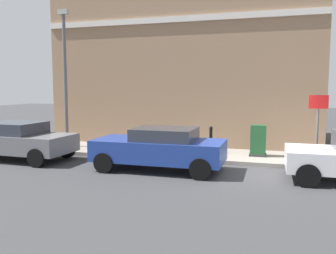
{
  "coord_description": "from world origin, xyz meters",
  "views": [
    {
      "loc": [
        -11.38,
        -0.07,
        2.65
      ],
      "look_at": [
        1.17,
        3.7,
        1.2
      ],
      "focal_mm": 37.85,
      "sensor_mm": 36.0,
      "label": 1
    }
  ],
  "objects_px": {
    "car_grey": "(15,140)",
    "bollard_far_kerb": "(157,141)",
    "lamppost": "(65,72)",
    "car_blue": "(160,148)",
    "utility_cabinet": "(258,142)",
    "bollard_near_cabinet": "(211,139)",
    "street_sign": "(318,118)"
  },
  "relations": [
    {
      "from": "car_grey",
      "to": "bollard_far_kerb",
      "type": "distance_m",
      "value": 5.26
    },
    {
      "from": "lamppost",
      "to": "car_blue",
      "type": "bearing_deg",
      "value": -116.38
    },
    {
      "from": "utility_cabinet",
      "to": "bollard_near_cabinet",
      "type": "bearing_deg",
      "value": 86.77
    },
    {
      "from": "car_blue",
      "to": "bollard_far_kerb",
      "type": "relative_size",
      "value": 4.01
    },
    {
      "from": "car_blue",
      "to": "utility_cabinet",
      "type": "bearing_deg",
      "value": -138.7
    },
    {
      "from": "bollard_near_cabinet",
      "to": "bollard_far_kerb",
      "type": "distance_m",
      "value": 2.12
    },
    {
      "from": "utility_cabinet",
      "to": "bollard_far_kerb",
      "type": "xyz_separation_m",
      "value": [
        -0.99,
        3.6,
        0.02
      ]
    },
    {
      "from": "bollard_near_cabinet",
      "to": "utility_cabinet",
      "type": "bearing_deg",
      "value": -93.23
    },
    {
      "from": "car_blue",
      "to": "utility_cabinet",
      "type": "xyz_separation_m",
      "value": [
        2.6,
        -2.95,
        -0.05
      ]
    },
    {
      "from": "car_blue",
      "to": "lamppost",
      "type": "relative_size",
      "value": 0.73
    },
    {
      "from": "bollard_near_cabinet",
      "to": "lamppost",
      "type": "xyz_separation_m",
      "value": [
        -0.23,
        6.18,
        2.6
      ]
    },
    {
      "from": "car_grey",
      "to": "bollard_far_kerb",
      "type": "height_order",
      "value": "car_grey"
    },
    {
      "from": "car_grey",
      "to": "lamppost",
      "type": "distance_m",
      "value": 3.56
    },
    {
      "from": "utility_cabinet",
      "to": "bollard_near_cabinet",
      "type": "distance_m",
      "value": 1.78
    },
    {
      "from": "lamppost",
      "to": "bollard_near_cabinet",
      "type": "bearing_deg",
      "value": -87.91
    },
    {
      "from": "utility_cabinet",
      "to": "street_sign",
      "type": "xyz_separation_m",
      "value": [
        -0.89,
        -1.9,
        0.98
      ]
    },
    {
      "from": "bollard_far_kerb",
      "to": "street_sign",
      "type": "distance_m",
      "value": 5.58
    },
    {
      "from": "car_blue",
      "to": "street_sign",
      "type": "distance_m",
      "value": 5.23
    },
    {
      "from": "bollard_far_kerb",
      "to": "lamppost",
      "type": "bearing_deg",
      "value": 78.81
    },
    {
      "from": "bollard_far_kerb",
      "to": "lamppost",
      "type": "relative_size",
      "value": 0.18
    },
    {
      "from": "car_grey",
      "to": "utility_cabinet",
      "type": "xyz_separation_m",
      "value": [
        2.49,
        -8.64,
        -0.05
      ]
    },
    {
      "from": "car_blue",
      "to": "bollard_near_cabinet",
      "type": "xyz_separation_m",
      "value": [
        2.7,
        -1.18,
        -0.03
      ]
    },
    {
      "from": "car_blue",
      "to": "car_grey",
      "type": "height_order",
      "value": "car_grey"
    },
    {
      "from": "car_blue",
      "to": "street_sign",
      "type": "bearing_deg",
      "value": -160.68
    },
    {
      "from": "car_grey",
      "to": "bollard_near_cabinet",
      "type": "xyz_separation_m",
      "value": [
        2.59,
        -6.86,
        -0.03
      ]
    },
    {
      "from": "car_blue",
      "to": "utility_cabinet",
      "type": "height_order",
      "value": "car_blue"
    },
    {
      "from": "bollard_far_kerb",
      "to": "utility_cabinet",
      "type": "bearing_deg",
      "value": -74.65
    },
    {
      "from": "lamppost",
      "to": "bollard_far_kerb",
      "type": "bearing_deg",
      "value": -101.19
    },
    {
      "from": "lamppost",
      "to": "utility_cabinet",
      "type": "bearing_deg",
      "value": -89.1
    },
    {
      "from": "bollard_far_kerb",
      "to": "street_sign",
      "type": "height_order",
      "value": "street_sign"
    },
    {
      "from": "car_grey",
      "to": "utility_cabinet",
      "type": "distance_m",
      "value": 8.99
    },
    {
      "from": "street_sign",
      "to": "lamppost",
      "type": "xyz_separation_m",
      "value": [
        0.77,
        9.85,
        1.64
      ]
    }
  ]
}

